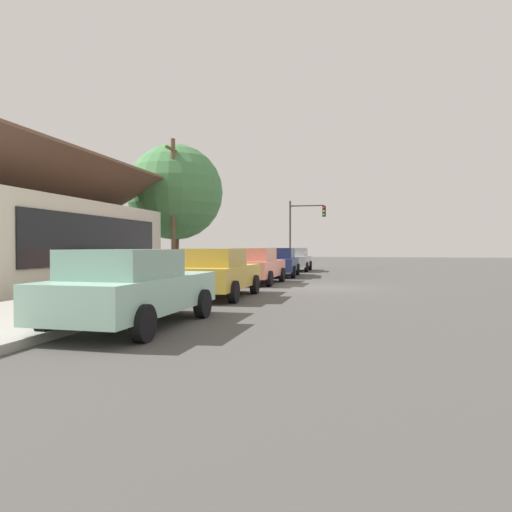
% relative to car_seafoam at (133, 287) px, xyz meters
% --- Properties ---
extents(ground_plane, '(120.00, 120.00, 0.00)m').
position_rel_car_seafoam_xyz_m(ground_plane, '(10.49, -2.75, -0.82)').
color(ground_plane, '#4C4947').
extents(sidewalk_curb, '(60.00, 4.20, 0.16)m').
position_rel_car_seafoam_xyz_m(sidewalk_curb, '(10.49, 2.85, -0.74)').
color(sidewalk_curb, '#A3A099').
rests_on(sidewalk_curb, ground).
extents(car_seafoam, '(4.74, 2.14, 1.59)m').
position_rel_car_seafoam_xyz_m(car_seafoam, '(0.00, 0.00, 0.00)').
color(car_seafoam, '#9ED1BC').
rests_on(car_seafoam, ground).
extents(car_mustard, '(4.51, 1.99, 1.59)m').
position_rel_car_seafoam_xyz_m(car_mustard, '(5.76, -0.01, -0.00)').
color(car_mustard, gold).
rests_on(car_mustard, ground).
extents(car_coral, '(4.49, 2.07, 1.59)m').
position_rel_car_seafoam_xyz_m(car_coral, '(11.68, 0.05, -0.00)').
color(car_coral, '#EA8C75').
rests_on(car_coral, ground).
extents(car_navy, '(4.92, 2.16, 1.59)m').
position_rel_car_seafoam_xyz_m(car_navy, '(17.05, -0.10, -0.00)').
color(car_navy, navy).
rests_on(car_navy, ground).
extents(car_silver, '(4.43, 2.07, 1.59)m').
position_rel_car_seafoam_xyz_m(car_silver, '(23.18, -0.10, -0.00)').
color(car_silver, silver).
rests_on(car_silver, ground).
extents(storefront_building, '(12.54, 7.05, 5.41)m').
position_rel_car_seafoam_xyz_m(storefront_building, '(8.53, 9.23, 1.07)').
color(storefront_building, silver).
rests_on(storefront_building, ground).
extents(shade_tree, '(5.59, 5.59, 7.66)m').
position_rel_car_seafoam_xyz_m(shade_tree, '(17.27, 6.19, 4.04)').
color(shade_tree, brown).
rests_on(shade_tree, ground).
extents(traffic_light_main, '(0.37, 2.79, 5.20)m').
position_rel_car_seafoam_xyz_m(traffic_light_main, '(27.22, -0.21, 2.67)').
color(traffic_light_main, '#383833').
rests_on(traffic_light_main, ground).
extents(utility_pole_wooden, '(1.80, 0.24, 7.50)m').
position_rel_car_seafoam_xyz_m(utility_pole_wooden, '(15.19, 5.45, 3.11)').
color(utility_pole_wooden, brown).
rests_on(utility_pole_wooden, ground).
extents(fire_hydrant_red, '(0.22, 0.22, 0.71)m').
position_rel_car_seafoam_xyz_m(fire_hydrant_red, '(12.45, 1.45, -0.32)').
color(fire_hydrant_red, red).
rests_on(fire_hydrant_red, sidewalk_curb).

